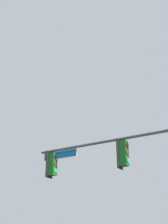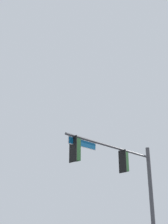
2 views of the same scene
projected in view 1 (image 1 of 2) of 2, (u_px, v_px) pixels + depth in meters
signal_pole_near at (128, 173)px, 12.94m from camera, size 6.98×1.06×6.58m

